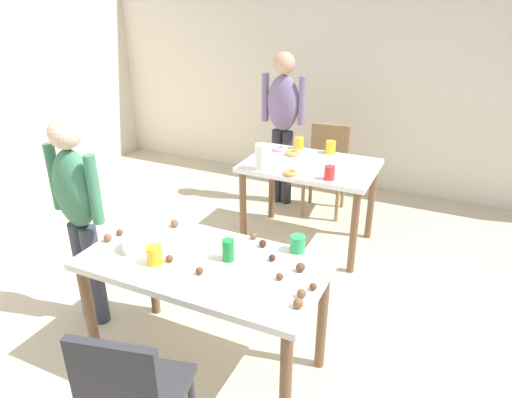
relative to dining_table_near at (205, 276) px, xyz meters
The scene contains 33 objects.
ground_plane 0.66m from the dining_table_near, 21.70° to the left, with size 6.40×6.40×0.00m, color beige.
wall_back 3.31m from the dining_table_near, 88.13° to the left, with size 6.40×0.10×2.60m, color beige.
dining_table_near is the anchor object (origin of this frame).
dining_table_far 1.69m from the dining_table_near, 88.95° to the left, with size 1.08×0.75×0.75m.
chair_near_table 0.74m from the dining_table_near, 85.30° to the right, with size 0.48×0.48×0.87m.
chair_far_table 2.42m from the dining_table_near, 90.81° to the left, with size 0.44×0.44×0.87m.
person_girl_near 0.96m from the dining_table_near, behind, with size 0.46×0.24×1.42m.
person_adult_far 2.46m from the dining_table_near, 101.99° to the left, with size 0.45×0.21×1.55m.
mixing_bowl 0.42m from the dining_table_near, behind, with size 0.17×0.17×0.08m, color white.
soda_can 0.21m from the dining_table_near, 26.39° to the left, with size 0.07×0.07×0.12m, color #198438.
fork_near 0.30m from the dining_table_near, 63.23° to the right, with size 0.17×0.02×0.01m, color silver.
cup_near_0 0.54m from the dining_table_near, 35.26° to the left, with size 0.08×0.08×0.10m, color green.
cup_near_1 0.30m from the dining_table_near, 148.00° to the right, with size 0.08×0.08×0.10m, color yellow.
cake_ball_0 0.54m from the dining_table_near, 13.14° to the left, with size 0.05×0.05×0.05m, color brown.
cake_ball_1 0.61m from the dining_table_near, ahead, with size 0.05×0.05×0.05m, color brown.
cake_ball_2 0.63m from the dining_table_near, ahead, with size 0.04×0.04×0.04m, color brown.
cake_ball_3 0.18m from the dining_table_near, 67.91° to the right, with size 0.04×0.04×0.04m, color brown.
cake_ball_4 0.37m from the dining_table_near, 48.79° to the left, with size 0.04×0.04×0.04m, color #3D2319.
cake_ball_5 0.38m from the dining_table_near, 65.74° to the left, with size 0.04×0.04×0.04m, color brown.
cake_ball_6 0.46m from the dining_table_near, ahead, with size 0.04×0.04×0.04m, color brown.
cake_ball_7 0.61m from the dining_table_near, behind, with size 0.04×0.04×0.04m, color brown.
cake_ball_8 0.64m from the dining_table_near, 15.51° to the right, with size 0.05×0.05×0.05m, color brown.
cake_ball_9 0.39m from the dining_table_near, 24.17° to the left, with size 0.04×0.04×0.04m, color #3D2319.
cake_ball_10 0.62m from the dining_table_near, behind, with size 0.05×0.05×0.05m, color brown.
cake_ball_11 0.22m from the dining_table_near, 149.91° to the right, with size 0.04×0.04×0.04m, color brown.
cake_ball_12 0.46m from the dining_table_near, 144.50° to the left, with size 0.05×0.05×0.05m, color brown.
pitcher_far 1.43m from the dining_table_near, 101.54° to the left, with size 0.11×0.11×0.21m, color white.
cup_far_0 2.04m from the dining_table_near, 95.50° to the left, with size 0.08×0.08×0.10m, color yellow.
cup_far_1 1.44m from the dining_table_near, 78.87° to the left, with size 0.08×0.08×0.11m, color red.
cup_far_2 2.02m from the dining_table_near, 87.08° to the left, with size 0.09×0.09×0.11m, color yellow.
donut_far_0 1.38m from the dining_table_near, 91.25° to the left, with size 0.12×0.12×0.04m, color gold.
donut_far_1 1.92m from the dining_table_near, 100.20° to the left, with size 0.11×0.11×0.03m, color pink.
donut_far_2 1.84m from the dining_table_near, 95.82° to the left, with size 0.14×0.14×0.04m, color gold.
Camera 1 is at (1.05, -1.85, 2.09)m, focal length 32.33 mm.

